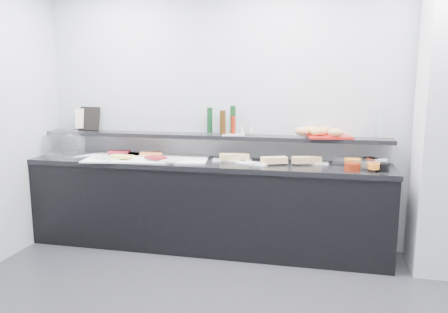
% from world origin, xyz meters
% --- Properties ---
extents(back_wall, '(5.00, 0.02, 2.70)m').
position_xyz_m(back_wall, '(0.00, 2.00, 1.35)').
color(back_wall, '#B0B3B7').
rests_on(back_wall, ground).
extents(buffet_cabinet, '(3.60, 0.60, 0.85)m').
position_xyz_m(buffet_cabinet, '(-0.70, 1.70, 0.42)').
color(buffet_cabinet, black).
rests_on(buffet_cabinet, ground).
extents(counter_top, '(3.62, 0.62, 0.05)m').
position_xyz_m(counter_top, '(-0.70, 1.70, 0.88)').
color(counter_top, black).
rests_on(counter_top, buffet_cabinet).
extents(wall_shelf, '(3.60, 0.25, 0.04)m').
position_xyz_m(wall_shelf, '(-0.70, 1.88, 1.13)').
color(wall_shelf, black).
rests_on(wall_shelf, back_wall).
extents(cloche_base, '(0.56, 0.47, 0.04)m').
position_xyz_m(cloche_base, '(-2.17, 1.68, 0.92)').
color(cloche_base, silver).
rests_on(cloche_base, counter_top).
extents(cloche_dome, '(0.54, 0.43, 0.34)m').
position_xyz_m(cloche_dome, '(-2.28, 1.72, 1.03)').
color(cloche_dome, white).
rests_on(cloche_dome, cloche_base).
extents(linen_runner, '(1.31, 0.77, 0.01)m').
position_xyz_m(linen_runner, '(-1.31, 1.71, 0.91)').
color(linen_runner, white).
rests_on(linen_runner, counter_top).
extents(platter_meat_a, '(0.32, 0.23, 0.01)m').
position_xyz_m(platter_meat_a, '(-1.58, 1.78, 0.92)').
color(platter_meat_a, white).
rests_on(platter_meat_a, linen_runner).
extents(food_meat_a, '(0.25, 0.19, 0.02)m').
position_xyz_m(food_meat_a, '(-1.69, 1.82, 0.94)').
color(food_meat_a, maroon).
rests_on(food_meat_a, platter_meat_a).
extents(platter_salmon, '(0.34, 0.27, 0.01)m').
position_xyz_m(platter_salmon, '(-1.46, 1.81, 0.92)').
color(platter_salmon, silver).
rests_on(platter_salmon, linen_runner).
extents(food_salmon, '(0.27, 0.22, 0.02)m').
position_xyz_m(food_salmon, '(-1.32, 1.81, 0.94)').
color(food_salmon, orange).
rests_on(food_salmon, platter_salmon).
extents(platter_cheese, '(0.33, 0.28, 0.01)m').
position_xyz_m(platter_cheese, '(-1.67, 1.55, 0.92)').
color(platter_cheese, white).
rests_on(platter_cheese, linen_runner).
extents(food_cheese, '(0.22, 0.15, 0.02)m').
position_xyz_m(food_cheese, '(-1.53, 1.56, 0.94)').
color(food_cheese, '#F7ED60').
rests_on(food_cheese, platter_cheese).
extents(platter_meat_b, '(0.36, 0.31, 0.01)m').
position_xyz_m(platter_meat_b, '(-1.05, 1.59, 0.92)').
color(platter_meat_b, silver).
rests_on(platter_meat_b, linen_runner).
extents(food_meat_b, '(0.23, 0.19, 0.02)m').
position_xyz_m(food_meat_b, '(-1.17, 1.57, 0.94)').
color(food_meat_b, maroon).
rests_on(food_meat_b, platter_meat_b).
extents(sandwich_plate_left, '(0.41, 0.23, 0.01)m').
position_xyz_m(sandwich_plate_left, '(-0.44, 1.78, 0.91)').
color(sandwich_plate_left, silver).
rests_on(sandwich_plate_left, counter_top).
extents(sandwich_food_left, '(0.30, 0.21, 0.06)m').
position_xyz_m(sandwich_food_left, '(-0.42, 1.77, 0.94)').
color(sandwich_food_left, tan).
rests_on(sandwich_food_left, sandwich_plate_left).
extents(tongs_left, '(0.16, 0.04, 0.01)m').
position_xyz_m(tongs_left, '(-0.48, 1.78, 0.92)').
color(tongs_left, '#B0B3B7').
rests_on(tongs_left, sandwich_plate_left).
extents(sandwich_plate_mid, '(0.34, 0.23, 0.01)m').
position_xyz_m(sandwich_plate_mid, '(-0.21, 1.65, 0.91)').
color(sandwich_plate_mid, white).
rests_on(sandwich_plate_mid, counter_top).
extents(sandwich_food_mid, '(0.26, 0.18, 0.06)m').
position_xyz_m(sandwich_food_mid, '(-0.01, 1.67, 0.94)').
color(sandwich_food_mid, '#DBAE72').
rests_on(sandwich_food_mid, sandwich_plate_mid).
extents(tongs_mid, '(0.15, 0.08, 0.01)m').
position_xyz_m(tongs_mid, '(-0.13, 1.61, 0.92)').
color(tongs_mid, '#AFB0B6').
rests_on(tongs_mid, sandwich_plate_mid).
extents(sandwich_plate_right, '(0.33, 0.15, 0.01)m').
position_xyz_m(sandwich_plate_right, '(0.33, 1.80, 0.91)').
color(sandwich_plate_right, silver).
rests_on(sandwich_plate_right, counter_top).
extents(sandwich_food_right, '(0.29, 0.21, 0.06)m').
position_xyz_m(sandwich_food_right, '(0.29, 1.76, 0.94)').
color(sandwich_food_right, tan).
rests_on(sandwich_food_right, sandwich_plate_right).
extents(tongs_right, '(0.16, 0.05, 0.01)m').
position_xyz_m(tongs_right, '(0.24, 1.70, 0.92)').
color(tongs_right, silver).
rests_on(tongs_right, sandwich_plate_right).
extents(bowl_glass_fruit, '(0.19, 0.19, 0.07)m').
position_xyz_m(bowl_glass_fruit, '(0.62, 1.80, 0.94)').
color(bowl_glass_fruit, white).
rests_on(bowl_glass_fruit, counter_top).
extents(fill_glass_fruit, '(0.17, 0.17, 0.05)m').
position_xyz_m(fill_glass_fruit, '(0.72, 1.77, 0.95)').
color(fill_glass_fruit, orange).
rests_on(fill_glass_fruit, bowl_glass_fruit).
extents(bowl_black_jam, '(0.20, 0.20, 0.07)m').
position_xyz_m(bowl_black_jam, '(0.89, 1.85, 0.94)').
color(bowl_black_jam, black).
rests_on(bowl_black_jam, counter_top).
extents(fill_black_jam, '(0.14, 0.14, 0.05)m').
position_xyz_m(fill_black_jam, '(0.90, 1.82, 0.95)').
color(fill_black_jam, '#63210E').
rests_on(fill_black_jam, bowl_black_jam).
extents(bowl_glass_cream, '(0.21, 0.21, 0.07)m').
position_xyz_m(bowl_glass_cream, '(0.88, 1.81, 0.94)').
color(bowl_glass_cream, white).
rests_on(bowl_glass_cream, counter_top).
extents(fill_glass_cream, '(0.17, 0.17, 0.05)m').
position_xyz_m(fill_glass_cream, '(0.96, 1.82, 0.95)').
color(fill_glass_cream, silver).
rests_on(fill_glass_cream, bowl_glass_cream).
extents(bowl_red_jam, '(0.17, 0.17, 0.07)m').
position_xyz_m(bowl_red_jam, '(0.70, 1.54, 0.94)').
color(bowl_red_jam, maroon).
rests_on(bowl_red_jam, counter_top).
extents(fill_red_jam, '(0.14, 0.14, 0.05)m').
position_xyz_m(fill_red_jam, '(0.70, 1.57, 0.95)').
color(fill_red_jam, '#551D0C').
rests_on(fill_red_jam, bowl_red_jam).
extents(bowl_glass_salmon, '(0.22, 0.22, 0.07)m').
position_xyz_m(bowl_glass_salmon, '(0.77, 1.60, 0.94)').
color(bowl_glass_salmon, white).
rests_on(bowl_glass_salmon, counter_top).
extents(fill_glass_salmon, '(0.13, 0.13, 0.05)m').
position_xyz_m(fill_glass_salmon, '(0.89, 1.59, 0.95)').
color(fill_glass_salmon, '#D65B34').
rests_on(fill_glass_salmon, bowl_glass_salmon).
extents(bowl_black_fruit, '(0.15, 0.15, 0.07)m').
position_xyz_m(bowl_black_fruit, '(0.97, 1.60, 0.94)').
color(bowl_black_fruit, black).
rests_on(bowl_black_fruit, counter_top).
extents(fill_black_fruit, '(0.10, 0.10, 0.05)m').
position_xyz_m(fill_black_fruit, '(0.89, 1.54, 0.95)').
color(fill_black_fruit, orange).
rests_on(fill_black_fruit, bowl_black_fruit).
extents(framed_print, '(0.26, 0.11, 0.26)m').
position_xyz_m(framed_print, '(-2.09, 1.95, 1.28)').
color(framed_print, black).
rests_on(framed_print, wall_shelf).
extents(print_art, '(0.18, 0.11, 0.22)m').
position_xyz_m(print_art, '(-2.17, 1.95, 1.28)').
color(print_art, beige).
rests_on(print_art, framed_print).
extents(condiment_tray, '(0.26, 0.20, 0.01)m').
position_xyz_m(condiment_tray, '(-0.45, 1.85, 1.16)').
color(condiment_tray, silver).
rests_on(condiment_tray, wall_shelf).
extents(bottle_green_a, '(0.06, 0.06, 0.26)m').
position_xyz_m(bottle_green_a, '(-0.71, 1.92, 1.29)').
color(bottle_green_a, '#0F3818').
rests_on(bottle_green_a, condiment_tray).
extents(bottle_brown, '(0.08, 0.08, 0.24)m').
position_xyz_m(bottle_brown, '(-0.55, 1.82, 1.28)').
color(bottle_brown, '#3D240B').
rests_on(bottle_brown, condiment_tray).
extents(bottle_green_b, '(0.07, 0.07, 0.28)m').
position_xyz_m(bottle_green_b, '(-0.46, 1.93, 1.30)').
color(bottle_green_b, '#0F3713').
rests_on(bottle_green_b, condiment_tray).
extents(bottle_hot, '(0.05, 0.05, 0.18)m').
position_xyz_m(bottle_hot, '(-0.45, 1.87, 1.25)').
color(bottle_hot, '#A31C0B').
rests_on(bottle_hot, condiment_tray).
extents(shaker_salt, '(0.03, 0.03, 0.07)m').
position_xyz_m(shaker_salt, '(-0.36, 1.91, 1.20)').
color(shaker_salt, white).
rests_on(shaker_salt, condiment_tray).
extents(shaker_pepper, '(0.04, 0.04, 0.07)m').
position_xyz_m(shaker_pepper, '(-0.27, 1.92, 1.20)').
color(shaker_pepper, white).
rests_on(shaker_pepper, condiment_tray).
extents(bread_tray, '(0.45, 0.35, 0.02)m').
position_xyz_m(bread_tray, '(0.50, 1.87, 1.16)').
color(bread_tray, '#AA1612').
rests_on(bread_tray, wall_shelf).
extents(bread_roll_nw, '(0.15, 0.13, 0.08)m').
position_xyz_m(bread_roll_nw, '(0.29, 1.93, 1.21)').
color(bread_roll_nw, '#D7A452').
rests_on(bread_roll_nw, bread_tray).
extents(bread_roll_n, '(0.14, 0.12, 0.08)m').
position_xyz_m(bread_roll_n, '(0.32, 1.98, 1.21)').
color(bread_roll_n, '#C47C4A').
rests_on(bread_roll_n, bread_tray).
extents(bread_roll_ne, '(0.13, 0.09, 0.08)m').
position_xyz_m(bread_roll_ne, '(0.46, 1.97, 1.21)').
color(bread_roll_ne, '#D78752').
rests_on(bread_roll_ne, bread_tray).
extents(bread_roll_sw, '(0.16, 0.13, 0.08)m').
position_xyz_m(bread_roll_sw, '(0.24, 1.83, 1.21)').
color(bread_roll_sw, '#D58A51').
rests_on(bread_roll_sw, bread_tray).
extents(bread_roll_s, '(0.14, 0.11, 0.08)m').
position_xyz_m(bread_roll_s, '(0.36, 1.83, 1.21)').
color(bread_roll_s, tan).
rests_on(bread_roll_s, bread_tray).
extents(bread_roll_se, '(0.17, 0.14, 0.08)m').
position_xyz_m(bread_roll_se, '(0.55, 1.79, 1.21)').
color(bread_roll_se, tan).
rests_on(bread_roll_se, bread_tray).
extents(bread_roll_midw, '(0.13, 0.09, 0.08)m').
position_xyz_m(bread_roll_midw, '(0.42, 1.85, 1.21)').
color(bread_roll_midw, tan).
rests_on(bread_roll_midw, bread_tray).
extents(bread_roll_mide, '(0.12, 0.08, 0.08)m').
position_xyz_m(bread_roll_mide, '(0.41, 1.85, 1.21)').
color(bread_roll_mide, '#D0864F').
rests_on(bread_roll_mide, bread_tray).
extents(carafe, '(0.11, 0.11, 0.30)m').
position_xyz_m(carafe, '(0.96, 1.86, 1.30)').
color(carafe, silver).
rests_on(carafe, wall_shelf).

